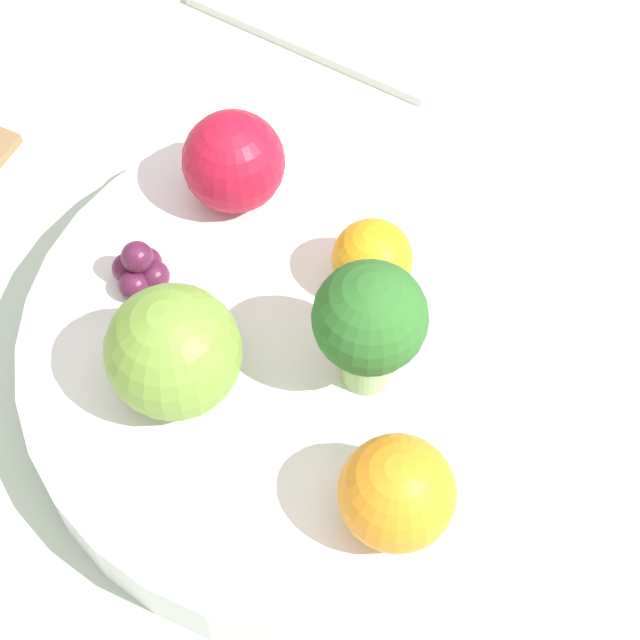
# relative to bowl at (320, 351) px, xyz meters

# --- Properties ---
(ground_plane) EXTENTS (6.00, 6.00, 0.00)m
(ground_plane) POSITION_rel_bowl_xyz_m (0.00, 0.00, -0.04)
(ground_plane) COLOR gray
(table_surface) EXTENTS (1.20, 1.20, 0.02)m
(table_surface) POSITION_rel_bowl_xyz_m (0.00, 0.00, -0.03)
(table_surface) COLOR #B2C6B2
(table_surface) RESTS_ON ground_plane
(bowl) EXTENTS (0.27, 0.27, 0.03)m
(bowl) POSITION_rel_bowl_xyz_m (0.00, 0.00, 0.00)
(bowl) COLOR white
(bowl) RESTS_ON table_surface
(broccoli) EXTENTS (0.05, 0.05, 0.07)m
(broccoli) POSITION_rel_bowl_xyz_m (0.03, -0.01, 0.06)
(broccoli) COLOR #99C17A
(broccoli) RESTS_ON bowl
(apple_red) EXTENTS (0.05, 0.05, 0.05)m
(apple_red) POSITION_rel_bowl_xyz_m (-0.06, 0.06, 0.04)
(apple_red) COLOR #B7142D
(apple_red) RESTS_ON bowl
(apple_green) EXTENTS (0.06, 0.06, 0.06)m
(apple_green) POSITION_rel_bowl_xyz_m (-0.05, -0.04, 0.04)
(apple_green) COLOR olive
(apple_green) RESTS_ON bowl
(orange_front) EXTENTS (0.05, 0.05, 0.05)m
(orange_front) POSITION_rel_bowl_xyz_m (0.06, -0.07, 0.04)
(orange_front) COLOR orange
(orange_front) RESTS_ON bowl
(orange_back) EXTENTS (0.04, 0.04, 0.04)m
(orange_back) POSITION_rel_bowl_xyz_m (0.01, 0.03, 0.03)
(orange_back) COLOR orange
(orange_back) RESTS_ON bowl
(grape_cluster) EXTENTS (0.03, 0.03, 0.03)m
(grape_cluster) POSITION_rel_bowl_xyz_m (-0.08, -0.00, 0.03)
(grape_cluster) COLOR #511938
(grape_cluster) RESTS_ON bowl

